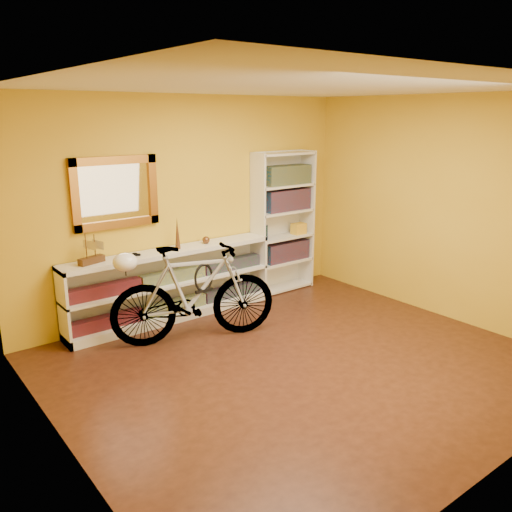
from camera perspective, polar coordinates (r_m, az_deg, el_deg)
floor at (r=5.28m, az=4.75°, el=-11.66°), size 4.50×4.00×0.01m
ceiling at (r=4.72m, az=5.48°, el=17.92°), size 4.50×4.00×0.01m
back_wall at (r=6.42m, az=-7.18°, el=5.44°), size 4.50×0.01×2.60m
left_wall at (r=3.74m, az=-21.27°, el=-2.62°), size 0.01×4.00×2.60m
right_wall at (r=6.55m, az=19.80°, el=4.86°), size 0.01×4.00×2.60m
gilt_mirror at (r=5.92m, az=-15.03°, el=6.68°), size 0.98×0.06×0.78m
wall_socket at (r=7.14m, az=-0.61°, el=-2.12°), size 0.09×0.02×0.09m
console_unit at (r=6.28m, az=-9.08°, el=-3.08°), size 2.60×0.35×0.85m
cd_row_lower at (r=6.35m, az=-8.89°, el=-5.31°), size 2.50×0.13×0.14m
cd_row_upper at (r=6.23m, az=-9.03°, el=-2.16°), size 2.50×0.13×0.14m
model_ship at (r=5.75m, az=-17.54°, el=0.85°), size 0.31×0.18×0.34m
toy_car at (r=5.98m, az=-12.95°, el=0.02°), size 0.00×0.00×0.00m
bronze_ornament at (r=6.17m, az=-8.54°, el=2.47°), size 0.06×0.06×0.37m
decorative_orb at (r=6.39m, az=-5.45°, el=1.74°), size 0.09×0.09×0.09m
bookcase at (r=7.13m, az=2.96°, el=3.65°), size 0.90×0.30×1.90m
book_row_a at (r=7.25m, az=3.22°, el=0.56°), size 0.70×0.22×0.26m
book_row_b at (r=7.10m, az=3.31°, el=6.11°), size 0.70×0.22×0.28m
book_row_c at (r=7.06m, az=3.35°, el=8.79°), size 0.70×0.22×0.25m
travel_mug at (r=6.92m, az=0.94°, el=2.57°), size 0.09×0.09×0.19m
red_tin at (r=6.93m, az=1.60°, el=8.35°), size 0.16×0.16×0.17m
yellow_bag at (r=7.28m, az=4.65°, el=2.99°), size 0.19×0.13×0.15m
bicycle at (r=5.63m, az=-6.72°, el=-4.01°), size 1.03×1.87×1.07m
helmet at (r=5.42m, az=-14.04°, el=-0.65°), size 0.25×0.24×0.19m
u_lock at (r=5.60m, az=-5.71°, el=-2.36°), size 0.23×0.02×0.23m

